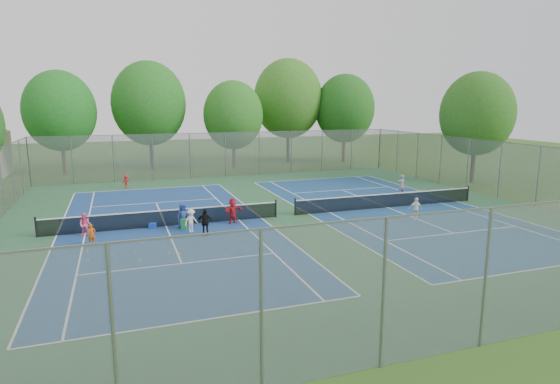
# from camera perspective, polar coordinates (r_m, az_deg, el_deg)

# --- Properties ---
(ground) EXTENTS (120.00, 120.00, 0.00)m
(ground) POSITION_cam_1_polar(r_m,az_deg,el_deg) (28.01, 0.68, -2.98)
(ground) COLOR #30551A
(ground) RESTS_ON ground
(court_pad) EXTENTS (32.00, 32.00, 0.01)m
(court_pad) POSITION_cam_1_polar(r_m,az_deg,el_deg) (28.01, 0.68, -2.97)
(court_pad) COLOR #2A5937
(court_pad) RESTS_ON ground
(court_left) EXTENTS (10.97, 23.77, 0.01)m
(court_left) POSITION_cam_1_polar(r_m,az_deg,el_deg) (26.52, -13.73, -4.07)
(court_left) COLOR navy
(court_left) RESTS_ON court_pad
(court_right) EXTENTS (10.97, 23.77, 0.01)m
(court_right) POSITION_cam_1_polar(r_m,az_deg,el_deg) (31.04, 12.92, -1.84)
(court_right) COLOR navy
(court_right) RESTS_ON court_pad
(net_left) EXTENTS (12.87, 0.10, 0.91)m
(net_left) POSITION_cam_1_polar(r_m,az_deg,el_deg) (26.41, -13.77, -3.15)
(net_left) COLOR black
(net_left) RESTS_ON ground
(net_right) EXTENTS (12.87, 0.10, 0.91)m
(net_right) POSITION_cam_1_polar(r_m,az_deg,el_deg) (30.95, 12.96, -1.05)
(net_right) COLOR black
(net_right) RESTS_ON ground
(fence_north) EXTENTS (32.00, 0.10, 4.00)m
(fence_north) POSITION_cam_1_polar(r_m,az_deg,el_deg) (42.84, -6.66, 4.54)
(fence_north) COLOR gray
(fence_north) RESTS_ON ground
(fence_south) EXTENTS (32.00, 0.10, 4.00)m
(fence_south) POSITION_cam_1_polar(r_m,az_deg,el_deg) (14.15, 23.75, -9.66)
(fence_south) COLOR gray
(fence_south) RESTS_ON ground
(fence_east) EXTENTS (0.10, 32.00, 4.00)m
(fence_east) POSITION_cam_1_polar(r_m,az_deg,el_deg) (36.26, 25.21, 2.40)
(fence_east) COLOR gray
(fence_east) RESTS_ON ground
(tree_nw) EXTENTS (6.40, 6.40, 9.58)m
(tree_nw) POSITION_cam_1_polar(r_m,az_deg,el_deg) (47.78, -25.27, 8.92)
(tree_nw) COLOR #443326
(tree_nw) RESTS_ON ground
(tree_nl) EXTENTS (7.20, 7.20, 10.69)m
(tree_nl) POSITION_cam_1_polar(r_m,az_deg,el_deg) (48.66, -15.67, 10.34)
(tree_nl) COLOR #443326
(tree_nl) RESTS_ON ground
(tree_nc) EXTENTS (6.00, 6.00, 8.85)m
(tree_nc) POSITION_cam_1_polar(r_m,az_deg,el_deg) (47.91, -5.73, 9.30)
(tree_nc) COLOR #443326
(tree_nc) RESTS_ON ground
(tree_nr) EXTENTS (7.60, 7.60, 11.42)m
(tree_nr) POSITION_cam_1_polar(r_m,az_deg,el_deg) (52.81, 0.99, 11.30)
(tree_nr) COLOR #443326
(tree_nr) RESTS_ON ground
(tree_ne) EXTENTS (6.60, 6.60, 9.77)m
(tree_ne) POSITION_cam_1_polar(r_m,az_deg,el_deg) (53.40, 7.89, 10.04)
(tree_ne) COLOR #443326
(tree_ne) RESTS_ON ground
(tree_side_e) EXTENTS (6.00, 6.00, 9.20)m
(tree_side_e) POSITION_cam_1_polar(r_m,az_deg,el_deg) (42.38, 22.87, 8.77)
(tree_side_e) COLOR #443326
(tree_side_e) RESTS_ON ground
(ball_crate) EXTENTS (0.44, 0.44, 0.29)m
(ball_crate) POSITION_cam_1_polar(r_m,az_deg,el_deg) (26.29, -15.28, -3.99)
(ball_crate) COLOR blue
(ball_crate) RESTS_ON ground
(ball_hopper) EXTENTS (0.38, 0.38, 0.58)m
(ball_hopper) POSITION_cam_1_polar(r_m,az_deg,el_deg) (25.66, -11.63, -3.85)
(ball_hopper) COLOR green
(ball_hopper) RESTS_ON ground
(student_a) EXTENTS (0.44, 0.37, 1.04)m
(student_a) POSITION_cam_1_polar(r_m,az_deg,el_deg) (24.14, -21.98, -4.82)
(student_a) COLOR #C45512
(student_a) RESTS_ON ground
(student_b) EXTENTS (0.70, 0.62, 1.22)m
(student_b) POSITION_cam_1_polar(r_m,az_deg,el_deg) (25.75, -22.67, -3.71)
(student_b) COLOR pink
(student_b) RESTS_ON ground
(student_c) EXTENTS (0.92, 0.75, 1.24)m
(student_c) POSITION_cam_1_polar(r_m,az_deg,el_deg) (24.96, -10.78, -3.46)
(student_c) COLOR silver
(student_c) RESTS_ON ground
(student_d) EXTENTS (0.89, 0.61, 1.41)m
(student_d) POSITION_cam_1_polar(r_m,az_deg,el_deg) (24.16, -9.15, -3.68)
(student_d) COLOR black
(student_d) RESTS_ON ground
(student_e) EXTENTS (0.77, 0.63, 1.37)m
(student_e) POSITION_cam_1_polar(r_m,az_deg,el_deg) (25.81, -11.77, -2.87)
(student_e) COLOR navy
(student_e) RESTS_ON ground
(student_f) EXTENTS (1.40, 0.95, 1.45)m
(student_f) POSITION_cam_1_polar(r_m,az_deg,el_deg) (26.34, -5.77, -2.32)
(student_f) COLOR red
(student_f) RESTS_ON ground
(child_far_baseline) EXTENTS (0.77, 0.63, 1.05)m
(child_far_baseline) POSITION_cam_1_polar(r_m,az_deg,el_deg) (38.92, -18.24, 1.21)
(child_far_baseline) COLOR red
(child_far_baseline) RESTS_ON ground
(instructor) EXTENTS (0.58, 0.39, 1.55)m
(instructor) POSITION_cam_1_polar(r_m,az_deg,el_deg) (35.00, 14.58, 0.79)
(instructor) COLOR gray
(instructor) RESTS_ON ground
(teen_court_b) EXTENTS (0.84, 0.45, 1.36)m
(teen_court_b) POSITION_cam_1_polar(r_m,az_deg,el_deg) (28.02, 16.20, -1.99)
(teen_court_b) COLOR white
(teen_court_b) RESTS_ON ground
(tennis_ball_0) EXTENTS (0.07, 0.07, 0.07)m
(tennis_ball_0) POSITION_cam_1_polar(r_m,az_deg,el_deg) (23.22, -22.41, -6.72)
(tennis_ball_0) COLOR yellow
(tennis_ball_0) RESTS_ON ground
(tennis_ball_1) EXTENTS (0.07, 0.07, 0.07)m
(tennis_ball_1) POSITION_cam_1_polar(r_m,az_deg,el_deg) (22.28, -17.19, -7.10)
(tennis_ball_1) COLOR #A9C52D
(tennis_ball_1) RESTS_ON ground
(tennis_ball_2) EXTENTS (0.07, 0.07, 0.07)m
(tennis_ball_2) POSITION_cam_1_polar(r_m,az_deg,el_deg) (21.94, -22.36, -7.73)
(tennis_ball_2) COLOR #AFC12D
(tennis_ball_2) RESTS_ON ground
(tennis_ball_3) EXTENTS (0.07, 0.07, 0.07)m
(tennis_ball_3) POSITION_cam_1_polar(r_m,az_deg,el_deg) (21.81, -13.33, -7.29)
(tennis_ball_3) COLOR #CED230
(tennis_ball_3) RESTS_ON ground
(tennis_ball_4) EXTENTS (0.07, 0.07, 0.07)m
(tennis_ball_4) POSITION_cam_1_polar(r_m,az_deg,el_deg) (22.15, -19.50, -7.35)
(tennis_ball_4) COLOR #B5D832
(tennis_ball_4) RESTS_ON ground
(tennis_ball_5) EXTENTS (0.07, 0.07, 0.07)m
(tennis_ball_5) POSITION_cam_1_polar(r_m,az_deg,el_deg) (23.17, -20.43, -6.61)
(tennis_ball_5) COLOR #B7C82E
(tennis_ball_5) RESTS_ON ground
(tennis_ball_6) EXTENTS (0.07, 0.07, 0.07)m
(tennis_ball_6) POSITION_cam_1_polar(r_m,az_deg,el_deg) (21.12, -6.62, -7.67)
(tennis_ball_6) COLOR yellow
(tennis_ball_6) RESTS_ON ground
(tennis_ball_7) EXTENTS (0.07, 0.07, 0.07)m
(tennis_ball_7) POSITION_cam_1_polar(r_m,az_deg,el_deg) (21.91, -4.34, -6.93)
(tennis_ball_7) COLOR #D2E334
(tennis_ball_7) RESTS_ON ground
(tennis_ball_8) EXTENTS (0.07, 0.07, 0.07)m
(tennis_ball_8) POSITION_cam_1_polar(r_m,az_deg,el_deg) (23.95, -2.37, -5.34)
(tennis_ball_8) COLOR gold
(tennis_ball_8) RESTS_ON ground
(tennis_ball_9) EXTENTS (0.07, 0.07, 0.07)m
(tennis_ball_9) POSITION_cam_1_polar(r_m,az_deg,el_deg) (23.57, -16.43, -6.06)
(tennis_ball_9) COLOR #CCE234
(tennis_ball_9) RESTS_ON ground
(tennis_ball_10) EXTENTS (0.07, 0.07, 0.07)m
(tennis_ball_10) POSITION_cam_1_polar(r_m,az_deg,el_deg) (21.67, -12.08, -7.36)
(tennis_ball_10) COLOR #E8F438
(tennis_ball_10) RESTS_ON ground
(tennis_ball_11) EXTENTS (0.07, 0.07, 0.07)m
(tennis_ball_11) POSITION_cam_1_polar(r_m,az_deg,el_deg) (21.24, -16.65, -7.96)
(tennis_ball_11) COLOR #DCEB36
(tennis_ball_11) RESTS_ON ground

